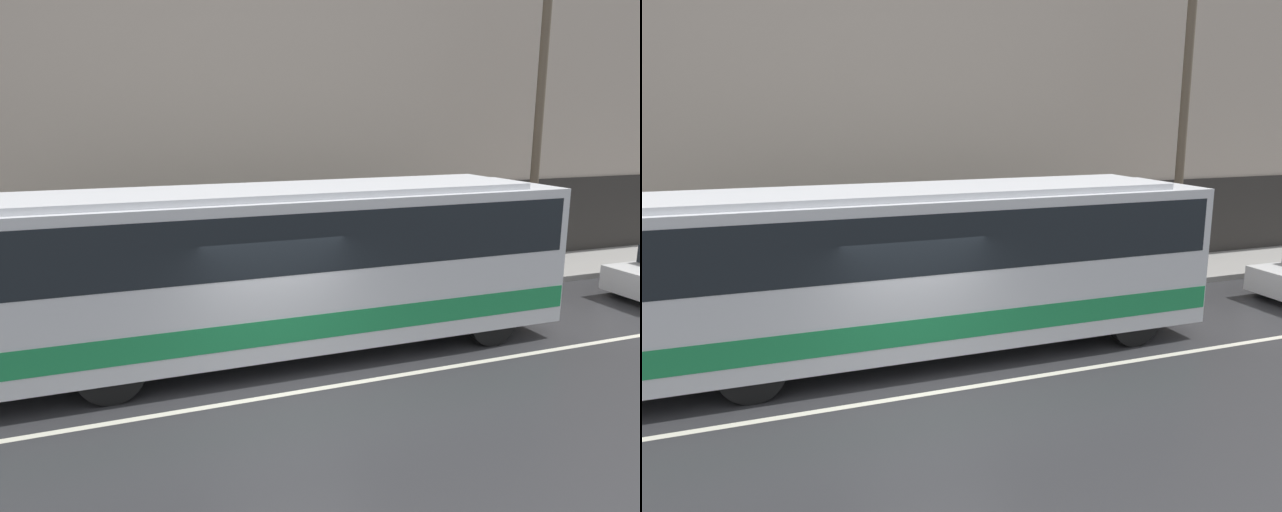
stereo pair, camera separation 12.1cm
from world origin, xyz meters
TOP-DOWN VIEW (x-y plane):
  - ground_plane at (0.00, 0.00)m, footprint 60.00×60.00m
  - sidewalk at (0.00, 5.29)m, footprint 60.00×2.59m
  - building_facade at (0.00, 6.73)m, footprint 60.00×0.35m
  - lane_stripe at (0.00, 0.00)m, footprint 54.00×0.14m
  - transit_bus at (0.53, 1.83)m, footprint 11.32×2.54m
  - utility_pole_near at (8.54, 4.48)m, footprint 0.23×0.23m
  - pedestrian_waiting at (-0.95, 4.97)m, footprint 0.36×0.36m

SIDE VIEW (x-z plane):
  - ground_plane at x=0.00m, z-range 0.00..0.00m
  - lane_stripe at x=0.00m, z-range 0.00..0.01m
  - sidewalk at x=0.00m, z-range 0.00..0.15m
  - pedestrian_waiting at x=-0.95m, z-range 0.10..1.72m
  - transit_bus at x=0.53m, z-range 0.20..3.44m
  - utility_pole_near at x=8.54m, z-range 0.15..8.08m
  - building_facade at x=0.00m, z-range -0.18..10.14m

